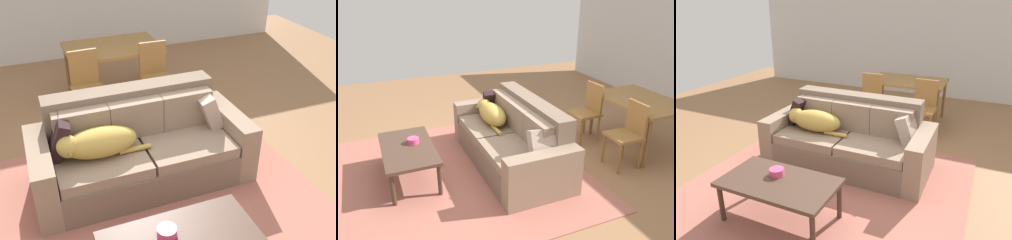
{
  "view_description": "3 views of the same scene",
  "coord_description": "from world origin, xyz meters",
  "views": [
    {
      "loc": [
        -0.98,
        -3.02,
        2.6
      ],
      "look_at": [
        0.22,
        0.0,
        0.73
      ],
      "focal_mm": 42.72,
      "sensor_mm": 36.0,
      "label": 1
    },
    {
      "loc": [
        3.83,
        -1.56,
        2.4
      ],
      "look_at": [
        0.14,
        0.04,
        0.72
      ],
      "focal_mm": 36.5,
      "sensor_mm": 36.0,
      "label": 2
    },
    {
      "loc": [
        1.58,
        -3.38,
        2.12
      ],
      "look_at": [
        0.02,
        -0.02,
        0.71
      ],
      "focal_mm": 34.56,
      "sensor_mm": 36.0,
      "label": 3
    }
  ],
  "objects": [
    {
      "name": "throw_pillow_by_right_arm",
      "position": [
        0.76,
        0.26,
        0.62
      ],
      "size": [
        0.29,
        0.38,
        0.39
      ],
      "primitive_type": "cube",
      "rotation": [
        0.0,
        -0.37,
        -0.06
      ],
      "color": "#B89F8F",
      "rests_on": "couch"
    },
    {
      "name": "coffee_table",
      "position": [
        -0.14,
        -1.18,
        0.4
      ],
      "size": [
        1.14,
        0.63,
        0.45
      ],
      "color": "#4D362A",
      "rests_on": "ground"
    },
    {
      "name": "back_partition",
      "position": [
        0.0,
        4.0,
        1.35
      ],
      "size": [
        8.0,
        0.12,
        2.7
      ],
      "primitive_type": "cube",
      "color": "silver",
      "rests_on": "ground"
    },
    {
      "name": "dog_on_left_cushion",
      "position": [
        -0.46,
        0.06,
        0.6
      ],
      "size": [
        0.86,
        0.33,
        0.28
      ],
      "rotation": [
        0.0,
        0.0,
        -0.0
      ],
      "color": "gold",
      "rests_on": "couch"
    },
    {
      "name": "bowl_on_coffee_table",
      "position": [
        -0.22,
        -1.09,
        0.49
      ],
      "size": [
        0.15,
        0.15,
        0.07
      ],
      "primitive_type": "cylinder",
      "color": "#EA4C7F",
      "rests_on": "coffee_table"
    },
    {
      "name": "dining_chair_near_left",
      "position": [
        -0.24,
        1.6,
        0.5
      ],
      "size": [
        0.42,
        0.42,
        0.91
      ],
      "rotation": [
        0.0,
        0.0,
        0.05
      ],
      "color": "olive",
      "rests_on": "ground"
    },
    {
      "name": "throw_pillow_by_left_arm",
      "position": [
        -0.78,
        0.26,
        0.63
      ],
      "size": [
        0.28,
        0.41,
        0.4
      ],
      "primitive_type": "cube",
      "rotation": [
        0.0,
        0.38,
        -0.1
      ],
      "color": "black",
      "rests_on": "couch"
    },
    {
      "name": "dining_chair_near_right",
      "position": [
        0.67,
        1.6,
        0.5
      ],
      "size": [
        0.41,
        0.41,
        0.9
      ],
      "rotation": [
        0.0,
        0.0,
        -0.03
      ],
      "color": "olive",
      "rests_on": "ground"
    },
    {
      "name": "area_rug",
      "position": [
        -0.01,
        -0.58,
        0.01
      ],
      "size": [
        3.15,
        3.16,
        0.01
      ],
      "primitive_type": "cube",
      "rotation": [
        0.0,
        0.0,
        -0.0
      ],
      "color": "#AD6555",
      "rests_on": "ground"
    },
    {
      "name": "ground_plane",
      "position": [
        0.0,
        0.0,
        0.0
      ],
      "size": [
        10.0,
        10.0,
        0.0
      ],
      "primitive_type": "plane",
      "color": "#946946"
    },
    {
      "name": "couch",
      "position": [
        -0.01,
        0.2,
        0.34
      ],
      "size": [
        2.14,
        0.94,
        0.9
      ],
      "rotation": [
        0.0,
        0.0,
        -0.0
      ],
      "color": "#766150",
      "rests_on": "ground"
    },
    {
      "name": "dining_table",
      "position": [
        0.25,
        2.18,
        0.67
      ],
      "size": [
        1.29,
        0.89,
        0.74
      ],
      "color": "olive",
      "rests_on": "ground"
    }
  ]
}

